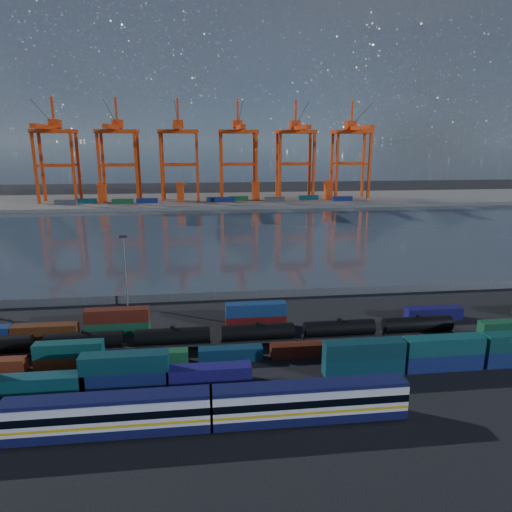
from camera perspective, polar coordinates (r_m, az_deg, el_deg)
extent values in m
plane|color=black|center=(84.29, 2.46, -11.61)|extent=(700.00, 700.00, 0.00)
plane|color=#303A45|center=(184.02, -2.76, 2.63)|extent=(700.00, 700.00, 0.00)
cube|color=#514F4C|center=(287.41, -4.27, 6.96)|extent=(700.00, 70.00, 2.00)
cone|color=#1E2630|center=(1783.44, -27.45, 18.19)|extent=(1000.00, 1000.00, 420.00)
cone|color=#1E2630|center=(1700.14, -14.02, 21.27)|extent=(1100.00, 1100.00, 520.00)
cone|color=#1E2630|center=(1699.39, 0.48, 20.64)|extent=(1040.00, 1040.00, 460.00)
cone|color=#1E2630|center=(1789.98, 14.01, 18.63)|extent=(960.00, 960.00, 380.00)
cone|color=#1E2630|center=(1935.09, 24.09, 16.30)|extent=(840.00, 840.00, 300.00)
cube|color=silver|center=(63.87, -17.99, -18.29)|extent=(26.32, 3.16, 4.00)
cube|color=#0F1238|center=(65.00, -17.84, -19.86)|extent=(26.32, 3.22, 1.26)
cube|color=#0F1238|center=(62.71, -18.15, -16.54)|extent=(26.32, 2.84, 0.53)
cube|color=gold|center=(64.32, -17.93, -18.93)|extent=(26.35, 3.25, 0.38)
cube|color=black|center=(63.65, -18.02, -17.97)|extent=(26.35, 3.25, 1.05)
cube|color=black|center=(67.70, -25.95, -19.78)|extent=(3.16, 2.11, 0.74)
cube|color=black|center=(64.19, -9.16, -20.41)|extent=(3.16, 2.11, 0.74)
cube|color=silver|center=(64.04, 6.67, -17.54)|extent=(26.32, 3.16, 4.00)
cube|color=#0F1238|center=(65.17, 6.61, -19.11)|extent=(26.32, 3.22, 1.26)
cube|color=#0F1238|center=(62.89, 6.73, -15.78)|extent=(26.32, 2.84, 0.53)
cube|color=gold|center=(64.49, 6.64, -18.17)|extent=(26.35, 3.25, 0.38)
cube|color=black|center=(63.82, 6.68, -17.21)|extent=(26.35, 3.25, 1.05)
cube|color=black|center=(64.24, -1.96, -20.19)|extent=(3.16, 2.11, 0.74)
cube|color=black|center=(67.98, 14.59, -18.56)|extent=(3.16, 2.11, 0.74)
cube|color=#0E414B|center=(77.58, -25.23, -14.28)|extent=(13.08, 2.66, 2.83)
cube|color=navy|center=(74.61, -15.98, -14.58)|extent=(13.08, 2.66, 2.83)
cube|color=#0B333D|center=(73.32, -16.13, -12.63)|extent=(13.08, 2.66, 2.83)
cube|color=navy|center=(73.58, -5.83, -14.50)|extent=(13.08, 2.66, 2.83)
cube|color=#0C3543|center=(77.76, 13.24, -13.16)|extent=(13.08, 2.66, 2.83)
cube|color=#0B2F39|center=(76.52, 13.36, -11.27)|extent=(13.08, 2.66, 2.83)
cube|color=navy|center=(83.14, 22.27, -12.02)|extent=(13.08, 2.66, 2.83)
cube|color=#0D4547|center=(81.98, 22.45, -10.23)|extent=(13.08, 2.66, 2.83)
cube|color=maroon|center=(83.13, -22.22, -12.19)|extent=(10.99, 2.24, 2.38)
cube|color=#0C403E|center=(82.15, -22.37, -10.70)|extent=(10.99, 2.24, 2.38)
cube|color=#16532C|center=(80.52, -12.48, -12.30)|extent=(10.99, 2.24, 2.38)
cube|color=#0D2C44|center=(80.16, -3.20, -12.09)|extent=(10.99, 2.24, 2.38)
cube|color=#501B10|center=(81.76, 5.73, -11.60)|extent=(10.99, 2.24, 2.38)
cube|color=#38393C|center=(85.54, 14.79, -10.81)|extent=(10.99, 2.24, 2.38)
cube|color=navy|center=(90.90, 22.51, -9.93)|extent=(10.99, 2.24, 2.38)
cube|color=navy|center=(97.22, 28.84, -9.07)|extent=(10.99, 2.24, 2.38)
cube|color=#134A2C|center=(96.38, 29.01, -7.76)|extent=(10.99, 2.24, 2.38)
cube|color=#4C240F|center=(97.33, -24.86, -8.50)|extent=(12.12, 2.46, 2.63)
cube|color=#144B2E|center=(93.94, -16.86, -8.57)|extent=(12.12, 2.46, 2.63)
cube|color=#4E180F|center=(92.99, -16.97, -7.07)|extent=(12.12, 2.46, 2.63)
cube|color=#580E0D|center=(92.95, -0.02, -8.17)|extent=(12.12, 2.46, 2.63)
cube|color=navy|center=(91.98, -0.02, -6.66)|extent=(12.12, 2.46, 2.63)
cube|color=#120F4E|center=(104.12, 21.32, -6.69)|extent=(12.12, 2.46, 2.63)
cube|color=black|center=(91.65, -27.28, -10.86)|extent=(2.57, 1.85, 0.62)
cylinder|color=black|center=(87.58, -20.67, -9.84)|extent=(13.35, 2.98, 2.98)
cylinder|color=black|center=(86.95, -20.76, -8.85)|extent=(0.82, 0.82, 0.51)
cube|color=black|center=(88.24, -20.57, -10.82)|extent=(13.86, 2.05, 0.41)
cube|color=black|center=(89.64, -23.47, -10.99)|extent=(2.57, 1.85, 0.62)
cube|color=black|center=(87.40, -17.56, -11.10)|extent=(2.57, 1.85, 0.62)
cylinder|color=black|center=(85.12, -10.35, -9.82)|extent=(13.35, 2.98, 2.98)
cylinder|color=black|center=(84.48, -10.40, -8.80)|extent=(0.82, 0.82, 0.51)
cube|color=black|center=(85.80, -10.30, -10.82)|extent=(13.86, 2.05, 0.41)
cube|color=black|center=(86.41, -13.40, -11.10)|extent=(2.57, 1.85, 0.62)
cube|color=black|center=(85.78, -7.15, -11.01)|extent=(2.57, 1.85, 0.62)
cylinder|color=black|center=(85.45, 0.22, -9.48)|extent=(13.35, 2.98, 2.98)
cylinder|color=black|center=(84.81, 0.22, -8.46)|extent=(0.82, 0.82, 0.51)
cube|color=black|center=(86.12, 0.22, -10.48)|extent=(13.86, 2.05, 0.41)
cube|color=black|center=(85.91, -2.90, -10.87)|extent=(2.57, 1.85, 0.62)
cube|color=black|center=(86.93, 3.30, -10.56)|extent=(2.57, 1.85, 0.62)
cylinder|color=black|center=(88.54, 10.35, -8.85)|extent=(13.35, 2.98, 2.98)
cylinder|color=black|center=(87.92, 10.40, -7.87)|extent=(0.82, 0.82, 0.51)
cube|color=black|center=(89.19, 10.30, -9.83)|extent=(13.86, 2.05, 0.41)
cube|color=black|center=(88.17, 7.37, -10.29)|extent=(2.57, 1.85, 0.62)
cube|color=black|center=(90.76, 13.12, -9.82)|extent=(2.57, 1.85, 0.62)
cylinder|color=black|center=(94.11, 19.50, -8.05)|extent=(13.35, 2.98, 2.98)
cylinder|color=black|center=(93.52, 19.59, -7.12)|extent=(0.82, 0.82, 0.51)
cube|color=black|center=(94.72, 19.42, -8.97)|extent=(13.86, 2.05, 0.41)
cube|color=black|center=(92.99, 16.81, -9.47)|extent=(2.57, 1.85, 0.62)
cube|color=black|center=(96.94, 21.89, -8.93)|extent=(2.57, 1.85, 0.62)
cube|color=#595B5E|center=(109.60, 0.12, -4.82)|extent=(160.00, 0.06, 2.00)
cylinder|color=slate|center=(115.15, -25.53, -5.26)|extent=(0.12, 0.12, 2.20)
cylinder|color=slate|center=(112.29, -20.68, -5.25)|extent=(0.12, 0.12, 2.20)
cylinder|color=slate|center=(110.26, -15.61, -5.19)|extent=(0.12, 0.12, 2.20)
cylinder|color=slate|center=(109.12, -10.40, -5.10)|extent=(0.12, 0.12, 2.20)
cylinder|color=slate|center=(108.89, -5.13, -4.95)|extent=(0.12, 0.12, 2.20)
cylinder|color=slate|center=(109.57, 0.12, -4.77)|extent=(0.12, 0.12, 2.20)
cylinder|color=slate|center=(111.15, 5.26, -4.56)|extent=(0.12, 0.12, 2.20)
cylinder|color=slate|center=(113.60, 10.22, -4.31)|extent=(0.12, 0.12, 2.20)
cylinder|color=slate|center=(116.85, 14.93, -4.05)|extent=(0.12, 0.12, 2.20)
cylinder|color=slate|center=(120.84, 19.35, -3.78)|extent=(0.12, 0.12, 2.20)
cylinder|color=slate|center=(125.51, 23.47, -3.51)|extent=(0.12, 0.12, 2.20)
cylinder|color=slate|center=(130.77, 27.27, -3.24)|extent=(0.12, 0.12, 2.20)
cylinder|color=slate|center=(106.34, -16.01, -2.03)|extent=(0.36, 0.36, 16.00)
cube|color=black|center=(104.42, -16.32, 2.35)|extent=(1.60, 0.40, 0.60)
cube|color=red|center=(289.99, -25.84, 9.69)|extent=(1.51, 1.51, 42.35)
cube|color=red|center=(300.69, -25.16, 9.87)|extent=(1.51, 1.51, 42.35)
cube|color=red|center=(284.03, -21.84, 10.01)|extent=(1.51, 1.51, 42.35)
cube|color=red|center=(294.95, -21.28, 10.18)|extent=(1.51, 1.51, 42.35)
cube|color=red|center=(286.73, -23.90, 10.27)|extent=(20.70, 1.32, 1.32)
cube|color=red|center=(297.56, -23.28, 10.43)|extent=(20.70, 1.32, 1.32)
cube|color=red|center=(291.90, -23.96, 14.08)|extent=(23.53, 13.17, 2.07)
cube|color=red|center=(281.13, -24.67, 14.44)|extent=(2.82, 45.17, 2.35)
cube|color=red|center=(295.62, -23.83, 14.90)|extent=(5.65, 7.53, 4.71)
cube|color=red|center=(294.14, -24.08, 16.27)|extent=(1.13, 1.13, 15.06)
cylinder|color=black|center=(279.23, -24.96, 15.78)|extent=(0.23, 38.73, 12.78)
cube|color=red|center=(280.74, -18.98, 10.22)|extent=(1.51, 1.51, 42.35)
cube|color=red|center=(291.79, -18.52, 10.37)|extent=(1.51, 1.51, 42.35)
cube|color=red|center=(277.21, -14.72, 10.47)|extent=(1.51, 1.51, 42.35)
cube|color=red|center=(288.39, -14.43, 10.62)|extent=(1.51, 1.51, 42.35)
cube|color=red|center=(278.68, -16.90, 10.79)|extent=(20.70, 1.32, 1.32)
cube|color=red|center=(289.80, -16.52, 10.92)|extent=(20.70, 1.32, 1.32)
cube|color=red|center=(283.99, -16.98, 14.69)|extent=(23.53, 13.17, 2.07)
cube|color=red|center=(272.91, -17.42, 15.10)|extent=(2.82, 45.17, 2.35)
cube|color=red|center=(287.82, -16.91, 15.52)|extent=(5.65, 7.53, 4.71)
cube|color=red|center=(286.30, -17.08, 16.94)|extent=(1.13, 1.13, 15.06)
cylinder|color=black|center=(270.96, -17.62, 16.49)|extent=(0.23, 38.73, 12.78)
cube|color=red|center=(275.66, -11.73, 10.62)|extent=(1.51, 1.51, 42.35)
cube|color=red|center=(286.90, -11.55, 10.75)|extent=(1.51, 1.51, 42.35)
cube|color=red|center=(274.72, -7.35, 10.78)|extent=(1.51, 1.51, 42.35)
cube|color=red|center=(285.99, -7.34, 10.91)|extent=(1.51, 1.51, 42.35)
cube|color=red|center=(274.89, -9.56, 11.15)|extent=(20.70, 1.32, 1.32)
cube|color=red|center=(286.15, -9.46, 11.26)|extent=(20.70, 1.32, 1.32)
cube|color=red|center=(280.27, -9.67, 15.10)|extent=(23.53, 13.17, 2.07)
cube|color=red|center=(269.03, -9.80, 15.54)|extent=(2.82, 45.17, 2.35)
cube|color=red|center=(284.14, -9.67, 15.94)|extent=(5.65, 7.53, 4.71)
cube|color=red|center=(282.60, -9.75, 17.38)|extent=(1.13, 1.13, 15.06)
cylinder|color=black|center=(267.05, -9.89, 16.97)|extent=(0.23, 38.73, 12.78)
cube|color=red|center=(274.98, -4.32, 10.86)|extent=(1.51, 1.51, 42.35)
cube|color=red|center=(286.24, -4.42, 10.98)|extent=(1.51, 1.51, 42.35)
cube|color=red|center=(276.66, 0.05, 10.92)|extent=(1.51, 1.51, 42.35)
cube|color=red|center=(287.86, -0.22, 11.04)|extent=(1.51, 1.51, 42.35)
cube|color=red|center=(275.52, -2.13, 11.34)|extent=(20.70, 1.32, 1.32)
cube|color=red|center=(286.76, -2.32, 11.44)|extent=(20.70, 1.32, 1.32)
cube|color=red|center=(280.89, -2.27, 15.28)|extent=(23.53, 13.17, 2.07)
cube|color=red|center=(269.68, -2.07, 15.73)|extent=(2.82, 45.17, 2.35)
cube|color=red|center=(284.75, -2.34, 16.11)|extent=(5.65, 7.53, 4.71)
cube|color=red|center=(283.22, -2.32, 17.55)|extent=(1.13, 1.13, 15.06)
cylinder|color=black|center=(267.70, -2.04, 17.15)|extent=(0.23, 38.73, 12.78)
cube|color=red|center=(278.72, 3.02, 10.92)|extent=(1.51, 1.51, 42.35)
cube|color=red|center=(289.84, 2.64, 11.05)|extent=(1.51, 1.51, 42.35)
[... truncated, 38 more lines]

